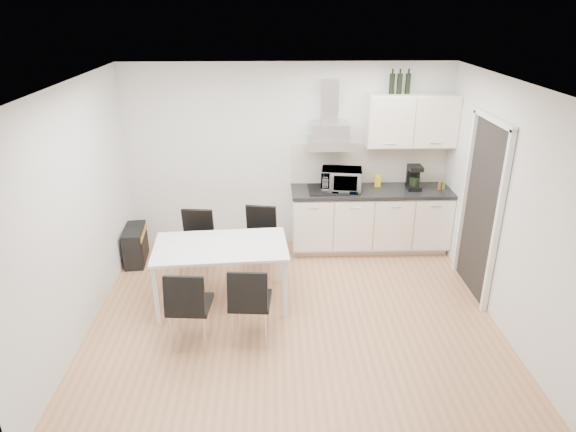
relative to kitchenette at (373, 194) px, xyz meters
name	(u,v)px	position (x,y,z in m)	size (l,w,h in m)	color
ground	(294,316)	(-1.19, -1.73, -0.83)	(4.50, 4.50, 0.00)	tan
wall_back	(288,157)	(-1.19, 0.27, 0.47)	(4.50, 0.10, 2.60)	white
wall_front	(307,321)	(-1.19, -3.73, 0.47)	(4.50, 0.10, 2.60)	white
wall_left	(76,214)	(-3.44, -1.73, 0.47)	(0.10, 4.00, 2.60)	white
wall_right	(507,208)	(1.06, -1.73, 0.47)	(0.10, 4.00, 2.60)	white
ceiling	(295,84)	(-1.19, -1.73, 1.77)	(4.50, 4.50, 0.00)	white
doorway	(480,211)	(1.02, -1.18, 0.22)	(0.08, 1.04, 2.10)	white
kitchenette	(373,194)	(0.00, 0.00, 0.00)	(2.22, 0.64, 2.52)	beige
dining_table	(221,251)	(-2.01, -1.40, -0.15)	(1.57, 0.97, 0.75)	white
chair_far_left	(196,247)	(-2.40, -0.79, -0.39)	(0.44, 0.50, 0.88)	black
chair_far_right	(259,242)	(-1.60, -0.69, -0.39)	(0.44, 0.50, 0.88)	black
chair_near_left	(190,306)	(-2.27, -2.16, -0.39)	(0.44, 0.50, 0.88)	black
chair_near_right	(250,302)	(-1.66, -2.11, -0.39)	(0.44, 0.50, 0.88)	black
guitar_amp	(135,245)	(-3.30, -0.31, -0.58)	(0.31, 0.61, 0.49)	black
floor_speaker	(259,235)	(-1.62, 0.17, -0.68)	(0.17, 0.16, 0.29)	black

